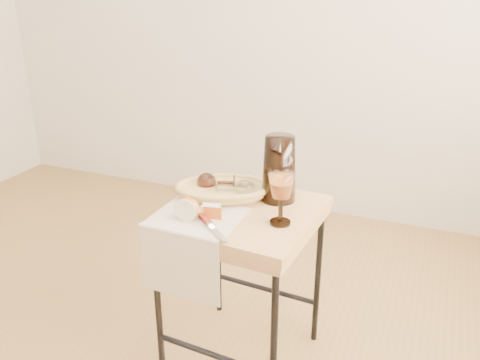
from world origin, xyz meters
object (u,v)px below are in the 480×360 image
at_px(side_table, 242,287).
at_px(tea_towel, 197,217).
at_px(table_knife, 212,226).
at_px(goblet_lying_a, 218,182).
at_px(apple_half, 188,208).
at_px(goblet_lying_b, 233,189).
at_px(wine_goblet, 281,199).
at_px(pitcher, 279,169).
at_px(bread_basket, 224,191).

height_order(side_table, tea_towel, tea_towel).
bearing_deg(table_knife, goblet_lying_a, 152.04).
bearing_deg(apple_half, goblet_lying_b, 66.74).
height_order(goblet_lying_a, goblet_lying_b, same).
relative_size(tea_towel, goblet_lying_b, 2.48).
xyz_separation_m(side_table, apple_half, (-0.14, -0.15, 0.37)).
distance_m(side_table, wine_goblet, 0.45).
xyz_separation_m(side_table, pitcher, (0.09, 0.13, 0.45)).
xyz_separation_m(bread_basket, goblet_lying_b, (0.05, -0.02, 0.02)).
bearing_deg(side_table, table_knife, -100.36).
height_order(tea_towel, goblet_lying_a, goblet_lying_a).
relative_size(pitcher, wine_goblet, 1.56).
distance_m(bread_basket, goblet_lying_b, 0.06).
distance_m(goblet_lying_b, wine_goblet, 0.25).
height_order(goblet_lying_b, table_knife, goblet_lying_b).
xyz_separation_m(pitcher, apple_half, (-0.23, -0.28, -0.08)).
bearing_deg(tea_towel, goblet_lying_b, 72.20).
xyz_separation_m(tea_towel, goblet_lying_a, (-0.01, 0.21, 0.05)).
distance_m(bread_basket, table_knife, 0.27).
bearing_deg(pitcher, tea_towel, -117.57).
height_order(goblet_lying_a, pitcher, pitcher).
distance_m(side_table, pitcher, 0.48).
height_order(side_table, pitcher, pitcher).
relative_size(tea_towel, apple_half, 3.38).
bearing_deg(apple_half, goblet_lying_a, 86.89).
distance_m(tea_towel, pitcher, 0.35).
bearing_deg(bread_basket, table_knife, -98.59).
bearing_deg(side_table, tea_towel, -134.36).
relative_size(side_table, apple_half, 7.50).
height_order(tea_towel, goblet_lying_b, goblet_lying_b).
xyz_separation_m(pitcher, table_knife, (-0.13, -0.31, -0.11)).
xyz_separation_m(goblet_lying_b, wine_goblet, (0.22, -0.11, 0.04)).
distance_m(goblet_lying_a, goblet_lying_b, 0.08).
relative_size(apple_half, table_knife, 0.42).
relative_size(goblet_lying_a, apple_half, 1.38).
distance_m(bread_basket, apple_half, 0.23).
distance_m(side_table, goblet_lying_a, 0.41).
xyz_separation_m(bread_basket, pitcher, (0.20, 0.05, 0.10)).
bearing_deg(pitcher, table_knife, -99.37).
bearing_deg(side_table, goblet_lying_b, 135.68).
bearing_deg(table_knife, wine_goblet, 75.60).
bearing_deg(bread_basket, tea_towel, -118.04).
relative_size(side_table, pitcher, 2.30).
relative_size(goblet_lying_a, goblet_lying_b, 1.01).
xyz_separation_m(goblet_lying_b, apple_half, (-0.08, -0.20, -0.00)).
bearing_deg(side_table, goblet_lying_a, 146.16).
bearing_deg(wine_goblet, side_table, 160.49).
height_order(goblet_lying_b, wine_goblet, wine_goblet).
distance_m(tea_towel, goblet_lying_a, 0.21).
height_order(tea_towel, apple_half, apple_half).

